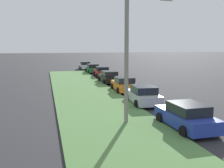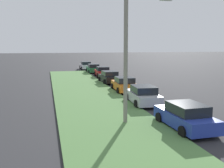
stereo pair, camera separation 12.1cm
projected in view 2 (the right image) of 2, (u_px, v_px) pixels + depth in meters
The scene contains 9 objects.
grass_median at pixel (104, 116), 17.36m from camera, with size 60.00×6.00×0.12m, color #517F42.
parked_car_blue at pixel (185, 116), 14.75m from camera, with size 4.35×2.12×1.47m.
parked_car_silver at pixel (143, 95), 20.97m from camera, with size 4.39×2.20×1.47m.
parked_car_orange at pixel (124, 84), 26.63m from camera, with size 4.37×2.15×1.47m.
parked_car_black at pixel (109, 77), 32.62m from camera, with size 4.36×2.13×1.47m.
parked_car_red at pixel (102, 72), 39.12m from camera, with size 4.37×2.16×1.47m.
parked_car_green at pixel (93, 68), 44.49m from camera, with size 4.32×2.06×1.47m.
parked_car_white at pixel (86, 66), 50.70m from camera, with size 4.30×2.03×1.47m.
streetlight at pixel (132, 49), 15.26m from camera, with size 0.38×2.87×7.50m.
Camera 2 is at (-6.52, 11.36, 4.62)m, focal length 43.13 mm.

